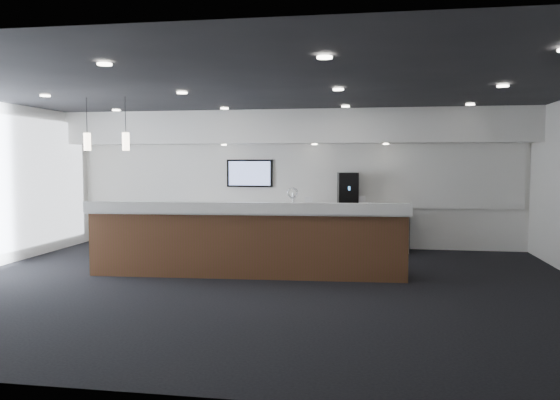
# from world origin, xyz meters

# --- Properties ---
(ground) EXTENTS (10.00, 10.00, 0.00)m
(ground) POSITION_xyz_m (0.00, 0.00, 0.00)
(ground) COLOR black
(ground) RESTS_ON ground
(ceiling) EXTENTS (10.00, 8.00, 0.02)m
(ceiling) POSITION_xyz_m (0.00, 0.00, 3.00)
(ceiling) COLOR black
(ceiling) RESTS_ON back_wall
(back_wall) EXTENTS (10.00, 0.02, 3.00)m
(back_wall) POSITION_xyz_m (0.00, 4.00, 1.50)
(back_wall) COLOR white
(back_wall) RESTS_ON ground
(soffit_bulkhead) EXTENTS (10.00, 0.90, 0.70)m
(soffit_bulkhead) POSITION_xyz_m (0.00, 3.55, 2.65)
(soffit_bulkhead) COLOR white
(soffit_bulkhead) RESTS_ON back_wall
(alcove_panel) EXTENTS (9.80, 0.06, 1.40)m
(alcove_panel) POSITION_xyz_m (0.00, 3.97, 1.60)
(alcove_panel) COLOR white
(alcove_panel) RESTS_ON back_wall
(back_credenza) EXTENTS (5.06, 0.66, 0.95)m
(back_credenza) POSITION_xyz_m (-0.00, 3.64, 0.48)
(back_credenza) COLOR #9B9DA4
(back_credenza) RESTS_ON ground
(wall_tv) EXTENTS (1.05, 0.08, 0.62)m
(wall_tv) POSITION_xyz_m (-1.00, 3.91, 1.65)
(wall_tv) COLOR black
(wall_tv) RESTS_ON back_wall
(pendant_left) EXTENTS (0.12, 0.12, 0.30)m
(pendant_left) POSITION_xyz_m (-2.40, 0.80, 2.25)
(pendant_left) COLOR #F6E0C0
(pendant_left) RESTS_ON ceiling
(pendant_right) EXTENTS (0.12, 0.12, 0.30)m
(pendant_right) POSITION_xyz_m (-3.10, 0.80, 2.25)
(pendant_right) COLOR #F6E0C0
(pendant_right) RESTS_ON ceiling
(ceiling_can_lights) EXTENTS (7.00, 5.00, 0.02)m
(ceiling_can_lights) POSITION_xyz_m (0.00, 0.00, 2.97)
(ceiling_can_lights) COLOR white
(ceiling_can_lights) RESTS_ON ceiling
(service_counter) EXTENTS (5.36, 1.17, 1.49)m
(service_counter) POSITION_xyz_m (-0.35, 0.75, 0.57)
(service_counter) COLOR #51341B
(service_counter) RESTS_ON ground
(coffee_machine) EXTENTS (0.48, 0.58, 0.73)m
(coffee_machine) POSITION_xyz_m (1.21, 3.66, 1.31)
(coffee_machine) COLOR black
(coffee_machine) RESTS_ON back_credenza
(info_sign_left) EXTENTS (0.16, 0.04, 0.21)m
(info_sign_left) POSITION_xyz_m (0.37, 3.51, 1.06)
(info_sign_left) COLOR white
(info_sign_left) RESTS_ON back_credenza
(info_sign_right) EXTENTS (0.17, 0.05, 0.23)m
(info_sign_right) POSITION_xyz_m (1.50, 3.54, 1.07)
(info_sign_right) COLOR white
(info_sign_right) RESTS_ON back_credenza
(cup_0) EXTENTS (0.11, 0.11, 0.10)m
(cup_0) POSITION_xyz_m (1.73, 3.54, 1.00)
(cup_0) COLOR white
(cup_0) RESTS_ON back_credenza
(cup_1) EXTENTS (0.15, 0.15, 0.10)m
(cup_1) POSITION_xyz_m (1.59, 3.54, 1.00)
(cup_1) COLOR white
(cup_1) RESTS_ON back_credenza
(cup_2) EXTENTS (0.14, 0.14, 0.10)m
(cup_2) POSITION_xyz_m (1.45, 3.54, 1.00)
(cup_2) COLOR white
(cup_2) RESTS_ON back_credenza
(cup_3) EXTENTS (0.14, 0.14, 0.10)m
(cup_3) POSITION_xyz_m (1.31, 3.54, 1.00)
(cup_3) COLOR white
(cup_3) RESTS_ON back_credenza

